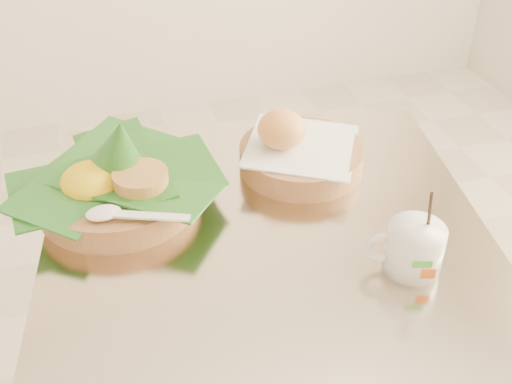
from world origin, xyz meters
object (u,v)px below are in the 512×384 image
object	(u,v)px
cafe_table	(265,324)
rice_basket	(116,181)
coffee_mug	(413,247)
bread_basket	(298,152)

from	to	relation	value
cafe_table	rice_basket	world-z (taller)	rice_basket
coffee_mug	rice_basket	bearing A→B (deg)	144.04
rice_basket	coffee_mug	bearing A→B (deg)	-35.96
rice_basket	bread_basket	bearing A→B (deg)	2.40
cafe_table	bread_basket	xyz separation A→B (m)	(0.11, 0.15, 0.25)
rice_basket	bread_basket	world-z (taller)	rice_basket
rice_basket	coffee_mug	size ratio (longest dim) A/B	2.32
bread_basket	coffee_mug	world-z (taller)	coffee_mug
bread_basket	coffee_mug	bearing A→B (deg)	-76.90
cafe_table	bread_basket	size ratio (longest dim) A/B	3.15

